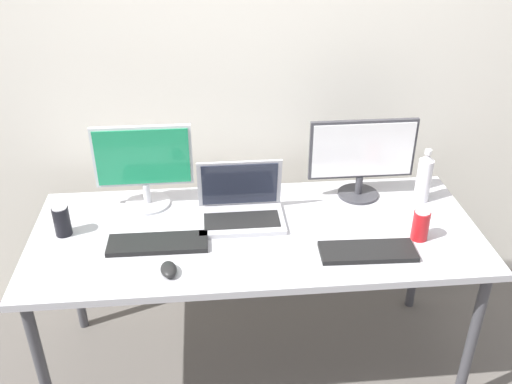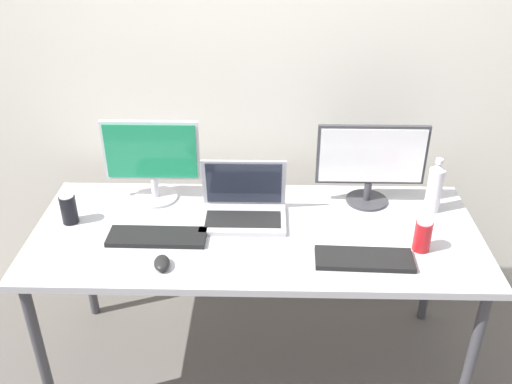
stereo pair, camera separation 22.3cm
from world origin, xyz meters
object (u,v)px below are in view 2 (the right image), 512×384
object	(u,v)px
mouse_by_keyboard	(162,263)
water_bottle	(435,187)
work_desk	(256,242)
keyboard_aux	(364,259)
keyboard_main	(157,237)
monitor_center	(371,161)
soda_can_near_keyboard	(69,209)
laptop_silver	(244,205)
monitor_left	(152,158)
soda_can_by_laptop	(423,236)

from	to	relation	value
mouse_by_keyboard	water_bottle	bearing A→B (deg)	11.76
work_desk	keyboard_aux	xyz separation A→B (m)	(0.41, -0.20, 0.07)
work_desk	keyboard_main	distance (m)	0.40
monitor_center	keyboard_aux	world-z (taller)	monitor_center
monitor_center	soda_can_near_keyboard	bearing A→B (deg)	-171.29
monitor_center	laptop_silver	xyz separation A→B (m)	(-0.54, -0.14, -0.14)
work_desk	soda_can_near_keyboard	bearing A→B (deg)	176.65
work_desk	mouse_by_keyboard	xyz separation A→B (m)	(-0.34, -0.25, 0.08)
keyboard_main	monitor_left	bearing A→B (deg)	101.50
keyboard_main	soda_can_near_keyboard	bearing A→B (deg)	163.60
water_bottle	soda_can_near_keyboard	bearing A→B (deg)	-175.20
soda_can_by_laptop	mouse_by_keyboard	bearing A→B (deg)	-172.21
laptop_silver	mouse_by_keyboard	world-z (taller)	laptop_silver
keyboard_main	soda_can_by_laptop	xyz separation A→B (m)	(1.03, -0.05, 0.05)
mouse_by_keyboard	soda_can_near_keyboard	distance (m)	0.53
keyboard_main	soda_can_by_laptop	distance (m)	1.03
monitor_left	work_desk	bearing A→B (deg)	-28.37
work_desk	keyboard_main	xyz separation A→B (m)	(-0.39, -0.07, 0.07)
work_desk	keyboard_main	size ratio (longest dim) A/B	4.67
laptop_silver	soda_can_by_laptop	size ratio (longest dim) A/B	2.80
monitor_center	soda_can_by_laptop	distance (m)	0.41
monitor_left	keyboard_main	distance (m)	0.37
soda_can_by_laptop	monitor_left	bearing A→B (deg)	161.67
keyboard_aux	soda_can_near_keyboard	bearing A→B (deg)	170.33
keyboard_aux	water_bottle	size ratio (longest dim) A/B	1.49
soda_can_by_laptop	laptop_silver	bearing A→B (deg)	162.56
monitor_center	water_bottle	xyz separation A→B (m)	(0.27, -0.06, -0.09)
monitor_left	water_bottle	distance (m)	1.21
water_bottle	keyboard_aux	bearing A→B (deg)	-132.36
keyboard_aux	mouse_by_keyboard	xyz separation A→B (m)	(-0.75, -0.05, 0.01)
laptop_silver	keyboard_aux	world-z (taller)	laptop_silver
mouse_by_keyboard	soda_can_by_laptop	world-z (taller)	soda_can_by_laptop
laptop_silver	water_bottle	size ratio (longest dim) A/B	1.43
laptop_silver	soda_can_by_laptop	bearing A→B (deg)	-17.44
soda_can_by_laptop	monitor_center	bearing A→B (deg)	113.74
water_bottle	keyboard_main	bearing A→B (deg)	-167.92
keyboard_main	mouse_by_keyboard	xyz separation A→B (m)	(0.05, -0.18, 0.01)
work_desk	water_bottle	distance (m)	0.79
monitor_center	water_bottle	distance (m)	0.29
laptop_silver	water_bottle	bearing A→B (deg)	5.16
soda_can_near_keyboard	keyboard_aux	bearing A→B (deg)	-11.68
water_bottle	soda_can_by_laptop	xyz separation A→B (m)	(-0.11, -0.29, -0.05)
keyboard_aux	soda_can_by_laptop	size ratio (longest dim) A/B	2.91
monitor_left	mouse_by_keyboard	bearing A→B (deg)	-77.43
monitor_center	soda_can_by_laptop	xyz separation A→B (m)	(0.16, -0.36, -0.14)
monitor_center	soda_can_by_laptop	world-z (taller)	monitor_center
laptop_silver	soda_can_near_keyboard	world-z (taller)	laptop_silver
monitor_left	keyboard_main	bearing A→B (deg)	-79.10
soda_can_by_laptop	keyboard_aux	bearing A→B (deg)	-160.37
laptop_silver	water_bottle	world-z (taller)	same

